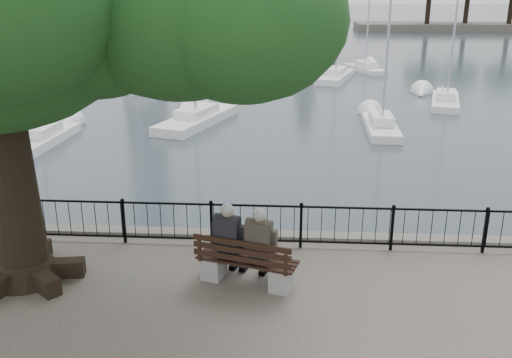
# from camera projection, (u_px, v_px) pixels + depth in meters

# --- Properties ---
(harbor) EXTENTS (260.00, 260.00, 1.20)m
(harbor) POSITION_uv_depth(u_px,v_px,m) (257.00, 256.00, 13.51)
(harbor) COLOR #59554E
(harbor) RESTS_ON ground
(railing) EXTENTS (22.06, 0.06, 1.00)m
(railing) POSITION_uv_depth(u_px,v_px,m) (256.00, 223.00, 12.69)
(railing) COLOR black
(railing) RESTS_ON ground
(bench) EXTENTS (2.07, 1.13, 1.04)m
(bench) POSITION_uv_depth(u_px,v_px,m) (246.00, 267.00, 11.14)
(bench) COLOR slate
(bench) RESTS_ON ground
(person_left) EXTENTS (0.63, 0.90, 1.66)m
(person_left) POSITION_uv_depth(u_px,v_px,m) (231.00, 243.00, 11.23)
(person_left) COLOR black
(person_left) RESTS_ON ground
(person_right) EXTENTS (0.63, 0.90, 1.66)m
(person_right) POSITION_uv_depth(u_px,v_px,m) (262.00, 248.00, 11.02)
(person_right) COLOR #292622
(person_right) RESTS_ON ground
(lion_monument) EXTENTS (5.82, 5.82, 8.63)m
(lion_monument) POSITION_uv_depth(u_px,v_px,m) (307.00, 31.00, 57.15)
(lion_monument) COLOR #59554E
(lion_monument) RESTS_ON ground
(sailboat_a) EXTENTS (1.63, 5.04, 9.29)m
(sailboat_a) POSITION_uv_depth(u_px,v_px,m) (43.00, 137.00, 24.83)
(sailboat_a) COLOR white
(sailboat_a) RESTS_ON ground
(sailboat_b) EXTENTS (3.54, 6.42, 12.16)m
(sailboat_b) POSITION_uv_depth(u_px,v_px,m) (197.00, 117.00, 28.27)
(sailboat_b) COLOR white
(sailboat_b) RESTS_ON ground
(sailboat_c) EXTENTS (1.50, 4.97, 8.91)m
(sailboat_c) POSITION_uv_depth(u_px,v_px,m) (381.00, 125.00, 26.94)
(sailboat_c) COLOR white
(sailboat_c) RESTS_ON ground
(sailboat_d) EXTENTS (2.66, 5.44, 8.50)m
(sailboat_d) POSITION_uv_depth(u_px,v_px,m) (445.00, 100.00, 32.72)
(sailboat_d) COLOR white
(sailboat_d) RESTS_ON ground
(sailboat_e) EXTENTS (3.66, 5.96, 12.02)m
(sailboat_e) POSITION_uv_depth(u_px,v_px,m) (138.00, 83.00, 38.04)
(sailboat_e) COLOR white
(sailboat_e) RESTS_ON ground
(sailboat_f) EXTENTS (3.29, 6.35, 12.99)m
(sailboat_f) POSITION_uv_depth(u_px,v_px,m) (335.00, 75.00, 41.37)
(sailboat_f) COLOR white
(sailboat_f) RESTS_ON ground
(sailboat_g) EXTENTS (3.13, 5.10, 9.73)m
(sailboat_g) POSITION_uv_depth(u_px,v_px,m) (365.00, 68.00, 45.19)
(sailboat_g) COLOR white
(sailboat_g) RESTS_ON ground
(sailboat_h) EXTENTS (1.97, 6.21, 14.70)m
(sailboat_h) POSITION_uv_depth(u_px,v_px,m) (223.00, 56.00, 51.55)
(sailboat_h) COLOR white
(sailboat_h) RESTS_ON ground
(far_shore) EXTENTS (30.00, 8.60, 9.18)m
(far_shore) POSITION_uv_depth(u_px,v_px,m) (465.00, 3.00, 82.97)
(far_shore) COLOR #49423A
(far_shore) RESTS_ON ground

